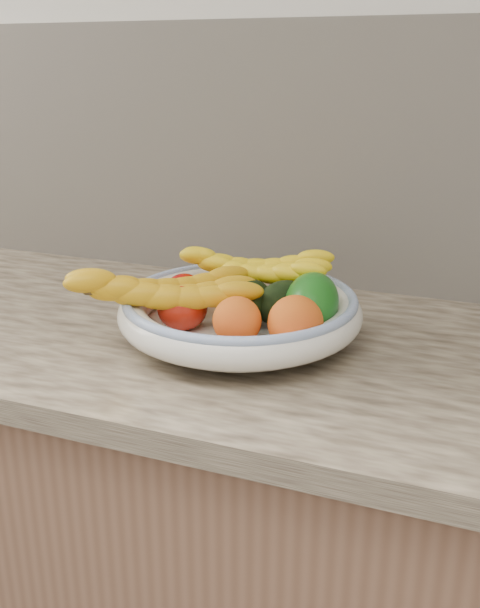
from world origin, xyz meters
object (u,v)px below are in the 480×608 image
fruit_bowl (240,311)px  banana_bunch_front (164,296)px  green_mango (312,302)px  banana_bunch_back (254,273)px

fruit_bowl → banana_bunch_front: banana_bunch_front is taller
green_mango → banana_bunch_back: 0.15m
green_mango → banana_bunch_back: (-0.12, 0.08, 0.01)m
banana_bunch_back → banana_bunch_front: (-0.09, -0.15, -0.01)m
fruit_bowl → green_mango: (0.12, 0.01, 0.03)m
green_mango → banana_bunch_back: size_ratio=0.46×
green_mango → banana_bunch_front: bearing=-175.2°
banana_bunch_back → banana_bunch_front: size_ratio=0.88×
banana_bunch_back → banana_bunch_front: bearing=-127.4°
green_mango → banana_bunch_front: (-0.22, -0.07, 0.01)m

